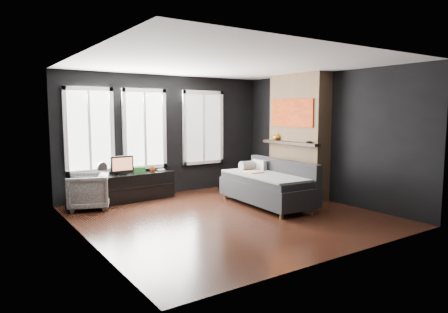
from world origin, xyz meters
TOP-DOWN VIEW (x-y plane):
  - floor at (0.00, 0.00)m, footprint 5.00×5.00m
  - ceiling at (0.00, 0.00)m, footprint 5.00×5.00m
  - wall_back at (0.00, 2.50)m, footprint 5.00×0.02m
  - wall_left at (-2.50, 0.00)m, footprint 0.02×5.00m
  - wall_right at (2.50, 0.00)m, footprint 0.02×5.00m
  - windows at (-0.45, 2.46)m, footprint 4.00×0.16m
  - fireplace at (2.30, 0.60)m, footprint 0.70×1.62m
  - sofa at (1.10, 0.25)m, footprint 1.19×2.19m
  - stripe_pillow at (1.37, 0.82)m, footprint 0.10×0.38m
  - armchair at (-1.95, 1.95)m, footprint 0.90×0.93m
  - media_console at (-0.92, 2.21)m, footprint 1.72×0.65m
  - monitor at (-1.18, 2.18)m, footprint 0.50×0.13m
  - desk_fan at (-1.59, 2.20)m, footprint 0.24×0.24m
  - mug at (-0.49, 2.22)m, footprint 0.14×0.12m
  - book at (-0.32, 2.34)m, footprint 0.17×0.06m
  - storage_box at (-0.80, 2.20)m, footprint 0.27×0.20m
  - mantel_vase at (2.05, 1.05)m, footprint 0.19×0.20m
  - mantel_clock at (2.05, 0.05)m, footprint 0.14×0.14m

SIDE VIEW (x-z plane):
  - floor at x=0.00m, z-range 0.00..0.00m
  - media_console at x=-0.92m, z-range 0.00..0.58m
  - armchair at x=-1.95m, z-range 0.00..0.76m
  - sofa at x=1.10m, z-range 0.00..0.92m
  - mug at x=-0.49m, z-range 0.58..0.70m
  - storage_box at x=-0.80m, z-range 0.58..0.71m
  - stripe_pillow at x=1.37m, z-range 0.47..0.85m
  - book at x=-0.32m, z-range 0.58..0.81m
  - desk_fan at x=-1.59m, z-range 0.58..0.88m
  - monitor at x=-1.18m, z-range 0.58..1.02m
  - mantel_clock at x=2.05m, z-range 1.23..1.27m
  - mantel_vase at x=2.05m, z-range 1.23..1.41m
  - wall_back at x=0.00m, z-range 0.00..2.70m
  - wall_left at x=-2.50m, z-range 0.00..2.70m
  - wall_right at x=2.50m, z-range 0.00..2.70m
  - fireplace at x=2.30m, z-range 0.00..2.70m
  - windows at x=-0.45m, z-range 1.50..3.26m
  - ceiling at x=0.00m, z-range 2.70..2.70m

